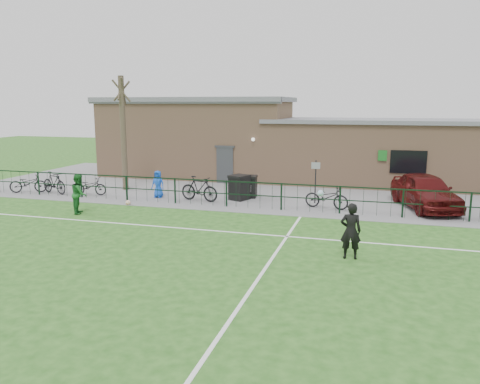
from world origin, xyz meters
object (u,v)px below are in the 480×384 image
(bicycle_a, at_px, (28,183))
(ball_ground, at_px, (128,203))
(bicycle_d, at_px, (199,189))
(bicycle_e, at_px, (327,197))
(bicycle_b, at_px, (54,183))
(outfield_player, at_px, (79,194))
(car_maroon, at_px, (425,191))
(bicycle_c, at_px, (90,186))
(wheelie_bin_right, at_px, (250,187))
(sign_post, at_px, (315,182))
(spectator_child, at_px, (158,184))
(wheelie_bin_left, at_px, (239,188))
(bare_tree, at_px, (123,134))

(bicycle_a, distance_m, ball_ground, 6.62)
(bicycle_d, relative_size, bicycle_e, 1.01)
(bicycle_b, relative_size, outfield_player, 1.12)
(car_maroon, distance_m, bicycle_c, 16.04)
(wheelie_bin_right, distance_m, sign_post, 3.35)
(sign_post, height_order, spectator_child, sign_post)
(car_maroon, relative_size, outfield_player, 2.74)
(wheelie_bin_right, relative_size, sign_post, 0.50)
(wheelie_bin_left, distance_m, car_maroon, 8.38)
(wheelie_bin_right, height_order, bicycle_d, bicycle_d)
(wheelie_bin_right, distance_m, outfield_player, 7.99)
(bare_tree, distance_m, outfield_player, 5.88)
(wheelie_bin_right, height_order, spectator_child, spectator_child)
(bicycle_e, relative_size, spectator_child, 1.47)
(ball_ground, bearing_deg, sign_post, 18.35)
(car_maroon, bearing_deg, bicycle_e, 178.85)
(spectator_child, relative_size, outfield_player, 0.80)
(car_maroon, distance_m, bicycle_a, 19.53)
(wheelie_bin_right, bearing_deg, bicycle_e, -27.89)
(wheelie_bin_right, distance_m, bicycle_a, 11.57)
(bare_tree, bearing_deg, sign_post, -3.84)
(bicycle_b, bearing_deg, outfield_player, -111.73)
(wheelie_bin_right, relative_size, bicycle_b, 0.53)
(wheelie_bin_left, height_order, bicycle_a, wheelie_bin_left)
(car_maroon, relative_size, ball_ground, 19.97)
(bicycle_e, height_order, spectator_child, spectator_child)
(wheelie_bin_left, xyz_separation_m, bicycle_b, (-9.57, -1.14, 0.01))
(bicycle_a, distance_m, bicycle_d, 9.35)
(wheelie_bin_right, xyz_separation_m, ball_ground, (-4.91, -3.22, -0.40))
(wheelie_bin_right, distance_m, bicycle_e, 4.19)
(wheelie_bin_left, xyz_separation_m, spectator_child, (-4.01, -0.57, 0.11))
(bare_tree, relative_size, car_maroon, 1.31)
(bicycle_c, xyz_separation_m, spectator_child, (3.60, 0.39, 0.21))
(bare_tree, relative_size, sign_post, 3.00)
(wheelie_bin_right, bearing_deg, bicycle_c, -174.74)
(bicycle_b, height_order, bicycle_e, bicycle_b)
(bicycle_a, bearing_deg, spectator_child, -108.53)
(sign_post, bearing_deg, wheelie_bin_left, -176.54)
(sign_post, relative_size, bicycle_e, 1.02)
(bicycle_e, bearing_deg, spectator_child, 100.58)
(bicycle_a, xyz_separation_m, ball_ground, (6.49, -1.24, -0.39))
(wheelie_bin_right, xyz_separation_m, sign_post, (3.27, -0.51, 0.50))
(bicycle_a, relative_size, bicycle_c, 1.07)
(outfield_player, bearing_deg, bicycle_c, 2.28)
(wheelie_bin_left, xyz_separation_m, bicycle_a, (-11.08, -1.25, -0.07))
(wheelie_bin_left, bearing_deg, bare_tree, -165.88)
(bicycle_c, distance_m, ball_ground, 3.40)
(spectator_child, xyz_separation_m, ball_ground, (-0.59, -1.93, -0.57))
(car_maroon, relative_size, bicycle_d, 2.32)
(bicycle_a, relative_size, spectator_child, 1.39)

